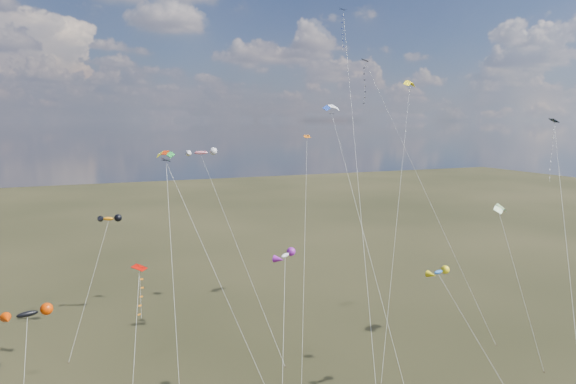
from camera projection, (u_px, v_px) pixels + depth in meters
name	position (u px, v px, depth m)	size (l,w,h in m)	color
diamond_black_high	(372.00, 96.00, 69.51)	(9.64, 17.88, 35.37)	black
diamond_navy_tall	(345.00, 53.00, 64.29)	(12.77, 30.80, 41.50)	#0E1C52
diamond_black_mid	(171.00, 239.00, 46.14)	(2.36, 16.19, 23.41)	black
diamond_red_low	(140.00, 299.00, 42.76)	(3.28, 9.62, 15.05)	#B90A00
diamond_navy_right	(554.00, 164.00, 50.08)	(13.67, 17.20, 27.25)	#0C1B45
diamond_orange_center	(305.00, 212.00, 57.67)	(7.77, 15.34, 25.31)	orange
parafoil_yellow	(410.00, 83.00, 72.17)	(17.74, 20.69, 33.14)	yellow
parafoil_blue_white	(332.00, 109.00, 59.33)	(1.94, 19.18, 29.20)	blue
parafoil_striped	(501.00, 207.00, 62.05)	(3.04, 10.33, 17.40)	#D2CF09
parafoil_tricolor	(166.00, 155.00, 53.38)	(8.70, 12.93, 24.21)	yellow
novelty_black_orange	(27.00, 314.00, 43.71)	(3.62, 8.30, 11.26)	black
novelty_orange_black	(108.00, 219.00, 65.90)	(6.97, 10.10, 15.10)	orange
novelty_white_purple	(285.00, 256.00, 47.50)	(6.59, 13.07, 15.12)	silver
novelty_redwhite_stripe	(201.00, 153.00, 68.38)	(6.73, 19.33, 23.40)	red
novelty_blue_yellow	(439.00, 273.00, 49.63)	(3.92, 11.37, 12.94)	blue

